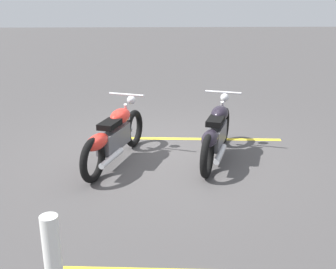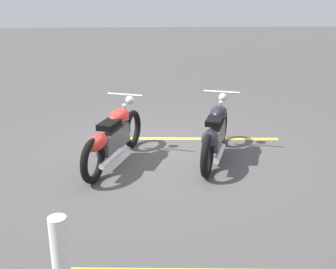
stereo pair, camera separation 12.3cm
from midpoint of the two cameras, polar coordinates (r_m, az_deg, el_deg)
ground_plane at (r=7.17m, az=-0.97°, el=-2.32°), size 60.00×60.00×0.00m
motorcycle_bright_foreground at (r=6.54m, az=-8.22°, el=-0.31°), size 2.13×0.90×1.04m
motorcycle_dark_foreground at (r=6.71m, az=6.14°, el=0.26°), size 2.15×0.87×1.04m
parking_stripe_near at (r=7.78m, az=3.26°, el=-0.59°), size 0.35×3.20×0.01m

